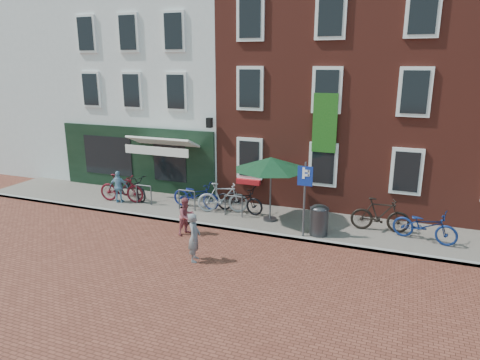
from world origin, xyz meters
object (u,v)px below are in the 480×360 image
at_px(parasol, 271,161).
at_px(bicycle_6, 425,225).
at_px(bicycle_2, 196,195).
at_px(parking_sign, 305,188).
at_px(bicycle_1, 122,188).
at_px(litter_bin, 319,218).
at_px(bicycle_4, 239,199).
at_px(bicycle_5, 380,215).
at_px(woman, 194,237).
at_px(bicycle_0, 133,187).
at_px(bicycle_3, 223,198).
at_px(cafe_person, 119,187).
at_px(boy, 186,216).

bearing_deg(parasol, bicycle_6, -0.06).
relative_size(bicycle_2, bicycle_6, 1.00).
height_order(parking_sign, bicycle_1, parking_sign).
xyz_separation_m(bicycle_1, bicycle_2, (3.26, 0.45, -0.06)).
bearing_deg(litter_bin, parking_sign, -144.78).
xyz_separation_m(litter_bin, bicycle_4, (-3.34, 1.12, -0.05)).
distance_m(litter_bin, bicycle_5, 2.20).
bearing_deg(parasol, parking_sign, -35.20).
xyz_separation_m(parking_sign, parasol, (-1.50, 1.06, 0.56)).
relative_size(woman, bicycle_0, 0.74).
height_order(bicycle_2, bicycle_3, bicycle_3).
distance_m(parking_sign, bicycle_3, 3.86).
bearing_deg(bicycle_0, bicycle_2, -66.04).
relative_size(litter_bin, bicycle_6, 0.55).
relative_size(parasol, bicycle_1, 1.37).
xyz_separation_m(bicycle_1, bicycle_6, (11.76, 0.16, -0.06)).
height_order(parasol, cafe_person, parasol).
relative_size(parasol, cafe_person, 2.01).
height_order(bicycle_1, bicycle_3, same).
relative_size(bicycle_3, bicycle_6, 0.97).
xyz_separation_m(bicycle_0, bicycle_1, (-0.18, -0.53, 0.06)).
relative_size(bicycle_2, bicycle_5, 1.03).
bearing_deg(cafe_person, parasol, 167.82).
bearing_deg(bicycle_4, bicycle_3, 116.95).
distance_m(boy, bicycle_1, 4.54).
bearing_deg(boy, litter_bin, -48.72).
xyz_separation_m(parasol, bicycle_4, (-1.38, 0.39, -1.72)).
xyz_separation_m(woman, bicycle_6, (6.43, 3.88, -0.11)).
distance_m(woman, bicycle_5, 6.57).
height_order(boy, bicycle_4, boy).
distance_m(bicycle_3, bicycle_4, 0.65).
distance_m(bicycle_1, bicycle_2, 3.29).
relative_size(boy, bicycle_2, 0.64).
relative_size(woman, bicycle_4, 0.74).
relative_size(cafe_person, bicycle_5, 0.68).
height_order(litter_bin, cafe_person, cafe_person).
distance_m(woman, bicycle_4, 4.29).
height_order(woman, bicycle_5, woman).
bearing_deg(litter_bin, woman, -134.50).
bearing_deg(bicycle_0, litter_bin, -72.15).
bearing_deg(boy, woman, -121.61).
xyz_separation_m(bicycle_4, bicycle_6, (6.67, -0.39, 0.00)).
xyz_separation_m(bicycle_3, bicycle_4, (0.61, 0.22, -0.06)).
distance_m(parasol, bicycle_1, 6.68).
height_order(litter_bin, boy, boy).
distance_m(bicycle_2, bicycle_3, 1.23).
bearing_deg(parking_sign, boy, -164.87).
xyz_separation_m(parasol, boy, (-2.37, -2.11, -1.70)).
bearing_deg(bicycle_6, bicycle_5, 89.79).
distance_m(bicycle_1, bicycle_3, 4.50).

